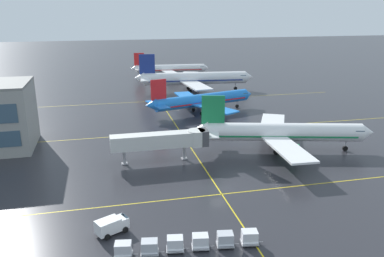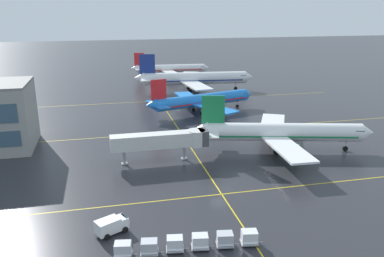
{
  "view_description": "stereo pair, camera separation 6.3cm",
  "coord_description": "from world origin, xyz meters",
  "views": [
    {
      "loc": [
        -16.92,
        -54.61,
        27.85
      ],
      "look_at": [
        0.31,
        19.84,
        4.04
      ],
      "focal_mm": 36.69,
      "sensor_mm": 36.0,
      "label": 1
    },
    {
      "loc": [
        -16.86,
        -54.62,
        27.85
      ],
      "look_at": [
        0.31,
        19.84,
        4.04
      ],
      "focal_mm": 36.69,
      "sensor_mm": 36.0,
      "label": 2
    }
  ],
  "objects": [
    {
      "name": "ground_plane",
      "position": [
        0.0,
        0.0,
        0.0
      ],
      "size": [
        600.0,
        600.0,
        0.0
      ],
      "primitive_type": "plane",
      "color": "#28282D"
    },
    {
      "name": "service_truck_red_van",
      "position": [
        -16.95,
        -9.32,
        1.18
      ],
      "size": [
        4.49,
        3.56,
        2.1
      ],
      "color": "white",
      "rests_on": "ground"
    },
    {
      "name": "baggage_cart_row_leftmost",
      "position": [
        -15.88,
        -14.76,
        1.0
      ],
      "size": [
        2.85,
        1.98,
        1.86
      ],
      "color": "#99999E",
      "rests_on": "ground"
    },
    {
      "name": "airliner_second_row",
      "position": [
        9.03,
        45.98,
        3.52
      ],
      "size": [
        32.7,
        27.87,
        10.32
      ],
      "color": "blue",
      "rests_on": "ground"
    },
    {
      "name": "baggage_cart_row_middle",
      "position": [
        -9.81,
        -15.0,
        1.0
      ],
      "size": [
        2.85,
        1.98,
        1.86
      ],
      "color": "#99999E",
      "rests_on": "ground"
    },
    {
      "name": "airliner_third_row",
      "position": [
        13.61,
        74.69,
        4.38
      ],
      "size": [
        41.26,
        35.4,
        12.82
      ],
      "color": "white",
      "rests_on": "ground"
    },
    {
      "name": "baggage_cart_row_second",
      "position": [
        -12.84,
        -15.01,
        1.0
      ],
      "size": [
        2.85,
        1.98,
        1.86
      ],
      "color": "#99999E",
      "rests_on": "ground"
    },
    {
      "name": "taxiway_markings",
      "position": [
        0.0,
        30.36,
        0.0
      ],
      "size": [
        113.69,
        106.8,
        0.01
      ],
      "color": "yellow",
      "rests_on": "ground"
    },
    {
      "name": "baggage_cart_row_fourth",
      "position": [
        -6.78,
        -15.2,
        1.0
      ],
      "size": [
        2.85,
        1.98,
        1.86
      ],
      "color": "#99999E",
      "rests_on": "ground"
    },
    {
      "name": "jet_bridge",
      "position": [
        -5.88,
        13.79,
        4.06
      ],
      "size": [
        18.19,
        3.38,
        5.58
      ],
      "color": "silver",
      "rests_on": "ground"
    },
    {
      "name": "airliner_front_gate",
      "position": [
        17.38,
        13.92,
        3.84
      ],
      "size": [
        35.78,
        30.46,
        11.25
      ],
      "color": "white",
      "rests_on": "ground"
    },
    {
      "name": "baggage_cart_row_fifth",
      "position": [
        -3.74,
        -15.45,
        1.0
      ],
      "size": [
        2.85,
        1.98,
        1.86
      ],
      "color": "#99999E",
      "rests_on": "ground"
    },
    {
      "name": "baggage_cart_row_rightmost",
      "position": [
        -0.71,
        -15.68,
        1.0
      ],
      "size": [
        2.85,
        1.98,
        1.86
      ],
      "color": "#99999E",
      "rests_on": "ground"
    },
    {
      "name": "airliner_far_left_stand",
      "position": [
        10.52,
        104.37,
        3.45
      ],
      "size": [
        32.48,
        27.96,
        10.1
      ],
      "color": "white",
      "rests_on": "ground"
    }
  ]
}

